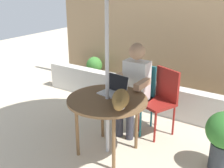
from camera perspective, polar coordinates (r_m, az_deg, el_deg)
name	(u,v)px	position (r m, az deg, el deg)	size (l,w,h in m)	color
ground_plane	(108,151)	(3.60, -0.90, -13.56)	(14.00, 14.00, 0.00)	beige
fence_back	(176,45)	(4.97, 12.85, 7.79)	(4.88, 0.08, 1.94)	#937756
planter_wall_low	(155,98)	(4.54, 8.76, -2.80)	(4.39, 0.20, 0.48)	beige
patio_table	(107,104)	(3.28, -0.96, -4.05)	(0.95, 0.95, 0.72)	brown
chair_occupied	(139,92)	(3.95, 5.54, -1.55)	(0.40, 0.40, 0.91)	#1E606B
chair_empty	(162,96)	(3.84, 10.10, -2.46)	(0.52, 0.52, 0.91)	maroon
person_seated	(134,84)	(3.76, 4.49, 0.06)	(0.48, 0.48, 1.25)	white
laptop	(115,88)	(3.39, 0.57, -0.86)	(0.33, 0.29, 0.21)	silver
cat	(121,100)	(3.02, 1.75, -3.21)	(0.35, 0.61, 0.17)	olive
potted_plant_near_fence	(94,70)	(5.63, -3.62, 2.86)	(0.32, 0.32, 0.59)	#33383D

